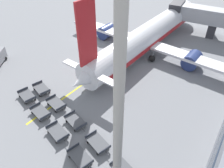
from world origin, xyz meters
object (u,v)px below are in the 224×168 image
Objects in this scene: baggage_dolly_row_near_col_b at (41,112)px; baggage_dolly_row_mid_a_col_c at (75,121)px; airplane at (146,37)px; baggage_dolly_row_near_col_d at (80,157)px; apron_light_mast at (120,67)px; baggage_dolly_row_near_col_a at (27,96)px; baggage_dolly_row_mid_a_col_d at (98,143)px; baggage_dolly_row_mid_a_col_a at (41,89)px; baggage_dolly_row_near_col_c at (58,132)px; baggage_dolly_row_mid_a_col_b at (56,104)px.

baggage_dolly_row_near_col_b is 5.09m from baggage_dolly_row_mid_a_col_c.
airplane reaches higher than baggage_dolly_row_near_col_b.
baggage_dolly_row_near_col_d is 0.13× the size of apron_light_mast.
baggage_dolly_row_mid_a_col_c is 0.13× the size of apron_light_mast.
baggage_dolly_row_near_col_d is 16.23m from apron_light_mast.
baggage_dolly_row_near_col_d is at bearing -42.79° from baggage_dolly_row_mid_a_col_c.
baggage_dolly_row_near_col_a is 1.00× the size of baggage_dolly_row_mid_a_col_d.
baggage_dolly_row_near_col_d is 13.61m from baggage_dolly_row_mid_a_col_a.
apron_light_mast is (5.45, -4.45, 15.00)m from baggage_dolly_row_mid_a_col_d.
apron_light_mast is (14.68, -4.07, 15.00)m from baggage_dolly_row_near_col_b.
baggage_dolly_row_mid_a_col_d is (9.23, 0.37, 0.00)m from baggage_dolly_row_near_col_b.
baggage_dolly_row_near_col_a is 2.30m from baggage_dolly_row_mid_a_col_a.
baggage_dolly_row_mid_a_col_d is at bearing 16.88° from baggage_dolly_row_near_col_c.
baggage_dolly_row_mid_a_col_a is 13.22m from baggage_dolly_row_mid_a_col_d.
airplane is 10.66× the size of baggage_dolly_row_mid_a_col_b.
baggage_dolly_row_near_col_b and baggage_dolly_row_mid_a_col_a have the same top height.
baggage_dolly_row_near_col_c is 9.12m from baggage_dolly_row_mid_a_col_a.
baggage_dolly_row_near_col_b is at bearing 166.01° from baggage_dolly_row_near_col_d.
apron_light_mast is (11.32, -27.42, 12.62)m from airplane.
baggage_dolly_row_near_col_b and baggage_dolly_row_mid_a_col_d have the same top height.
apron_light_mast is (18.84, -5.20, 15.00)m from baggage_dolly_row_near_col_a.
baggage_dolly_row_mid_a_col_b and baggage_dolly_row_mid_a_col_c have the same top height.
baggage_dolly_row_near_col_c is at bearing -14.90° from baggage_dolly_row_near_col_a.
baggage_dolly_row_mid_a_col_b is at bearing -97.72° from airplane.
baggage_dolly_row_near_col_d is (4.49, -1.06, 0.00)m from baggage_dolly_row_near_col_c.
baggage_dolly_row_mid_a_col_b is 21.61m from apron_light_mast.
apron_light_mast is at bearing -15.42° from baggage_dolly_row_near_col_a.
baggage_dolly_row_mid_a_col_b is 1.00× the size of baggage_dolly_row_mid_a_col_d.
baggage_dolly_row_mid_a_col_d is (13.39, -0.75, 0.00)m from baggage_dolly_row_near_col_a.
baggage_dolly_row_near_col_c and baggage_dolly_row_mid_a_col_b have the same top height.
baggage_dolly_row_mid_a_col_a is (-12.42, 5.55, 0.00)m from baggage_dolly_row_near_col_d.
airplane is at bearing 112.44° from apron_light_mast.
baggage_dolly_row_near_col_a is 8.75m from baggage_dolly_row_near_col_c.
baggage_dolly_row_mid_a_col_c is (9.06, 0.28, 0.00)m from baggage_dolly_row_near_col_a.
baggage_dolly_row_near_col_b is 1.00× the size of baggage_dolly_row_mid_a_col_a.
baggage_dolly_row_near_col_c is (4.30, -1.12, 0.00)m from baggage_dolly_row_near_col_b.
baggage_dolly_row_near_col_b is at bearing -163.94° from baggage_dolly_row_mid_a_col_c.
baggage_dolly_row_near_col_d is (8.78, -2.19, 0.00)m from baggage_dolly_row_near_col_b.
baggage_dolly_row_near_col_b is at bearing 164.50° from apron_light_mast.
baggage_dolly_row_near_col_c is 4.61m from baggage_dolly_row_near_col_d.
baggage_dolly_row_near_col_d is 9.43m from baggage_dolly_row_mid_a_col_b.
baggage_dolly_row_near_col_a and baggage_dolly_row_mid_a_col_c have the same top height.
baggage_dolly_row_near_col_a and baggage_dolly_row_near_col_d have the same top height.
baggage_dolly_row_near_col_c is 2.60m from baggage_dolly_row_mid_a_col_c.
apron_light_mast is (10.39, -2.95, 15.00)m from baggage_dolly_row_near_col_c.
baggage_dolly_row_near_col_c is 1.00× the size of baggage_dolly_row_mid_a_col_c.
baggage_dolly_row_near_col_c is at bearing -29.49° from baggage_dolly_row_mid_a_col_a.
baggage_dolly_row_mid_a_col_b is at bearing 14.55° from baggage_dolly_row_near_col_a.
baggage_dolly_row_near_col_a is at bearing -108.70° from airplane.
baggage_dolly_row_near_col_b is 1.00× the size of baggage_dolly_row_near_col_c.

